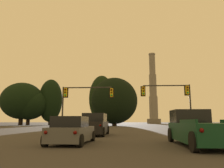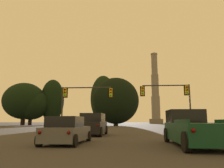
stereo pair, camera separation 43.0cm
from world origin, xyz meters
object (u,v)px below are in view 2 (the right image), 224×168
(smokestack, at_px, (155,95))
(pickup_truck_right_lane_second, at_px, (193,129))
(suv_left_lane_front, at_px, (93,125))
(hatchback_left_lane_second, at_px, (67,131))
(traffic_light_overhead_right, at_px, (172,95))
(traffic_light_overhead_left, at_px, (80,97))

(smokestack, bearing_deg, pickup_truck_right_lane_second, -96.81)
(pickup_truck_right_lane_second, relative_size, smokestack, 0.14)
(suv_left_lane_front, relative_size, smokestack, 0.13)
(suv_left_lane_front, bearing_deg, pickup_truck_right_lane_second, -50.16)
(hatchback_left_lane_second, xyz_separation_m, traffic_light_overhead_right, (8.70, 14.16, 3.57))
(pickup_truck_right_lane_second, bearing_deg, traffic_light_overhead_left, 122.15)
(hatchback_left_lane_second, xyz_separation_m, pickup_truck_right_lane_second, (6.48, -0.54, 0.14))
(pickup_truck_right_lane_second, xyz_separation_m, traffic_light_overhead_left, (-8.76, 14.44, 3.28))
(pickup_truck_right_lane_second, distance_m, smokestack, 108.35)
(traffic_light_overhead_left, bearing_deg, smokestack, 76.88)
(hatchback_left_lane_second, height_order, traffic_light_overhead_right, traffic_light_overhead_right)
(pickup_truck_right_lane_second, xyz_separation_m, traffic_light_overhead_right, (2.22, 14.70, 3.43))
(suv_left_lane_front, height_order, traffic_light_overhead_left, traffic_light_overhead_left)
(pickup_truck_right_lane_second, relative_size, traffic_light_overhead_right, 0.93)
(pickup_truck_right_lane_second, distance_m, traffic_light_overhead_left, 17.20)
(traffic_light_overhead_left, distance_m, smokestack, 95.31)
(traffic_light_overhead_right, bearing_deg, suv_left_lane_front, -140.29)
(pickup_truck_right_lane_second, bearing_deg, hatchback_left_lane_second, 176.19)
(suv_left_lane_front, relative_size, hatchback_left_lane_second, 1.19)
(suv_left_lane_front, bearing_deg, smokestack, 80.56)
(traffic_light_overhead_right, relative_size, smokestack, 0.16)
(pickup_truck_right_lane_second, distance_m, traffic_light_overhead_right, 15.25)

